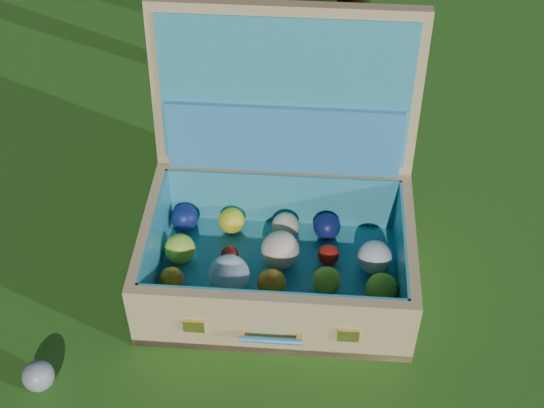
{
  "coord_description": "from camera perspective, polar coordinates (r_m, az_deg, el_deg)",
  "views": [
    {
      "loc": [
        -0.24,
        -0.94,
        1.29
      ],
      "look_at": [
        -0.07,
        0.2,
        0.17
      ],
      "focal_mm": 50.0,
      "sensor_mm": 36.0,
      "label": 1
    }
  ],
  "objects": [
    {
      "name": "suitcase",
      "position": [
        1.62,
        0.55,
        -0.41
      ],
      "size": [
        0.66,
        0.57,
        0.54
      ],
      "rotation": [
        0.0,
        0.0,
        -0.23
      ],
      "color": "tan",
      "rests_on": "ground"
    },
    {
      "name": "stray_ball",
      "position": [
        1.57,
        -17.19,
        -12.27
      ],
      "size": [
        0.06,
        0.06,
        0.06
      ],
      "primitive_type": "sphere",
      "color": "teal",
      "rests_on": "ground"
    },
    {
      "name": "ground",
      "position": [
        1.61,
        3.49,
        -8.95
      ],
      "size": [
        60.0,
        60.0,
        0.0
      ],
      "primitive_type": "plane",
      "color": "#215114",
      "rests_on": "ground"
    }
  ]
}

